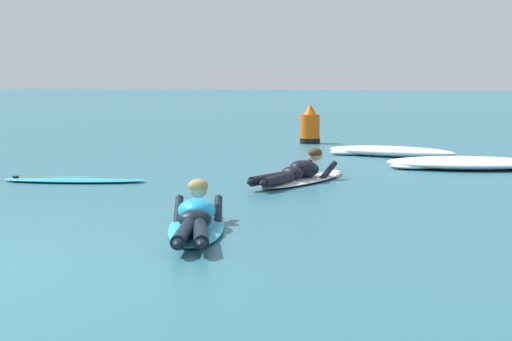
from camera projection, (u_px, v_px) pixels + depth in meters
name	position (u px, v px, depth m)	size (l,w,h in m)	color
ground_plane	(201.00, 156.00, 17.02)	(120.00, 120.00, 0.00)	#2D6B7A
surfer_near	(196.00, 219.00, 8.94)	(1.05, 2.65, 0.53)	#2DB2D1
surfer_far	(300.00, 174.00, 12.88)	(1.35, 2.55, 0.53)	white
drifting_surfboard	(74.00, 180.00, 12.97)	(2.23, 0.82, 0.16)	#2DB2D1
whitewater_front	(391.00, 152.00, 16.85)	(2.64, 1.26, 0.20)	white
whitewater_mid_left	(465.00, 163.00, 14.76)	(2.76, 1.42, 0.20)	white
channel_marker_buoy	(310.00, 128.00, 19.85)	(0.47, 0.47, 0.91)	#EA5B0F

